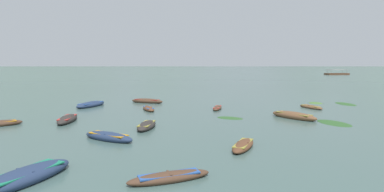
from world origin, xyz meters
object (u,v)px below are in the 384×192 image
Objects in this scene: rowboat_2 at (311,107)px; rowboat_10 at (149,109)px; rowboat_8 at (91,105)px; rowboat_11 at (169,177)px; rowboat_7 at (243,145)px; rowboat_6 at (294,116)px; rowboat_5 at (147,126)px; rowboat_12 at (26,176)px; ferry_0 at (337,74)px; rowboat_0 at (67,119)px; rowboat_4 at (109,137)px; rowboat_3 at (217,108)px; rowboat_9 at (147,101)px.

rowboat_2 is 0.96× the size of rowboat_10.
rowboat_8 is at bearing 162.61° from rowboat_10.
rowboat_8 is 1.38× the size of rowboat_11.
rowboat_11 is (-3.27, -4.93, -0.00)m from rowboat_7.
rowboat_7 is (-5.06, -9.61, -0.07)m from rowboat_6.
rowboat_12 reaches higher than rowboat_5.
rowboat_10 is 0.29× the size of ferry_0.
rowboat_0 is 7.67m from rowboat_4.
rowboat_11 is at bearing -52.48° from rowboat_4.
rowboat_5 is 7.96m from rowboat_7.
rowboat_3 is 0.97× the size of rowboat_10.
rowboat_0 reaches higher than rowboat_5.
rowboat_6 is at bearing 9.26° from rowboat_0.
rowboat_8 is 1.42× the size of rowboat_10.
rowboat_12 is (-17.15, -21.32, 0.08)m from rowboat_2.
rowboat_7 is 0.97× the size of rowboat_10.
rowboat_11 is (-11.62, -20.78, 0.01)m from rowboat_2.
rowboat_12 reaches higher than rowboat_2.
rowboat_4 is 1.11× the size of rowboat_11.
rowboat_12 is at bearing -97.42° from rowboat_4.
rowboat_5 is 0.76× the size of rowboat_12.
rowboat_4 is (-6.55, -13.20, 0.06)m from rowboat_3.
rowboat_12 reaches higher than rowboat_10.
rowboat_2 is at bearing 23.07° from rowboat_0.
rowboat_2 is 23.80m from rowboat_11.
rowboat_3 is 0.79× the size of rowboat_6.
ferry_0 is (67.06, 121.39, 0.26)m from rowboat_0.
rowboat_0 is at bearing -118.92° from ferry_0.
rowboat_7 is 10.36m from rowboat_12.
rowboat_9 is (-18.08, 3.09, 0.07)m from rowboat_2.
rowboat_2 is 0.84× the size of rowboat_4.
rowboat_5 is 10.13m from rowboat_11.
rowboat_6 reaches higher than rowboat_9.
rowboat_4 is 17.89m from rowboat_9.
rowboat_2 is 9.85m from rowboat_3.
rowboat_7 is at bearing -57.96° from rowboat_10.
rowboat_4 is (-16.28, -14.70, 0.05)m from rowboat_2.
rowboat_2 is at bearing 62.19° from rowboat_7.
rowboat_5 is (6.87, -1.93, -0.01)m from rowboat_0.
rowboat_0 is 1.00× the size of rowboat_6.
rowboat_9 is at bearing 95.77° from rowboat_4.
rowboat_6 is 1.22× the size of rowboat_10.
rowboat_2 is at bearing -9.71° from rowboat_9.
rowboat_10 is (-6.85, -1.18, 0.02)m from rowboat_3.
rowboat_5 is 12.50m from rowboat_6.
rowboat_8 is 1.07× the size of rowboat_12.
rowboat_3 is at bearing 9.80° from rowboat_10.
ferry_0 is (48.70, 118.39, 0.23)m from rowboat_6.
rowboat_10 is at bearing -170.79° from rowboat_2.
rowboat_6 is 1.19× the size of rowboat_11.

